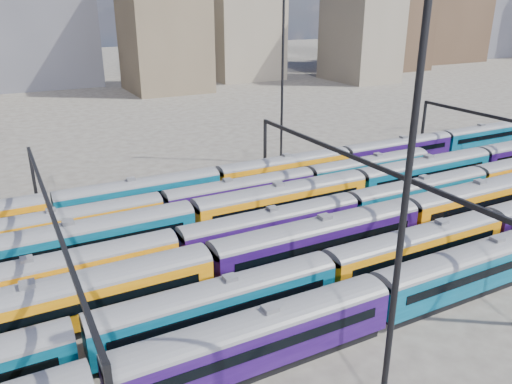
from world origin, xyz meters
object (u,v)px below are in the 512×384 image
rake_2 (71,297)px  mast_2 (406,196)px  rake_0 (257,335)px  rake_1 (491,223)px

rake_2 → mast_2: bearing=-48.8°
rake_0 → mast_2: 14.15m
rake_2 → rake_0: bearing=-44.7°
rake_0 → rake_1: 29.31m
mast_2 → rake_1: bearing=26.4°
rake_0 → rake_2: size_ratio=0.93×
rake_2 → mast_2: mast_2 is taller
rake_0 → mast_2: mast_2 is taller
rake_0 → rake_1: (28.88, 5.00, -0.10)m
rake_0 → mast_2: bearing=-55.9°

